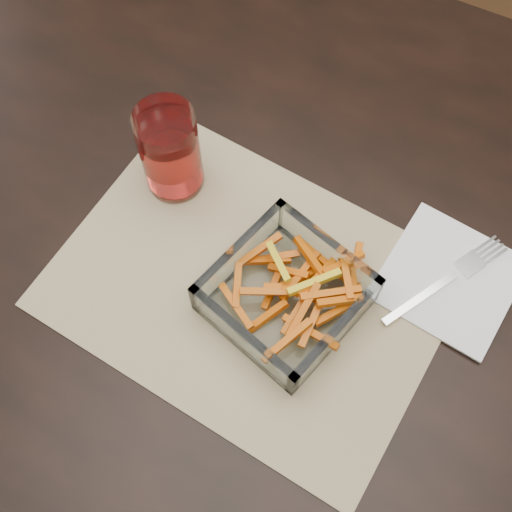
% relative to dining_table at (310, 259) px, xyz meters
% --- Properties ---
extents(dining_table, '(1.60, 0.90, 0.75)m').
position_rel_dining_table_xyz_m(dining_table, '(0.00, 0.00, 0.00)').
color(dining_table, black).
rests_on(dining_table, ground).
extents(placemat, '(0.48, 0.37, 0.00)m').
position_rel_dining_table_xyz_m(placemat, '(-0.04, -0.11, 0.09)').
color(placemat, tan).
rests_on(placemat, dining_table).
extents(glass_bowl, '(0.19, 0.19, 0.06)m').
position_rel_dining_table_xyz_m(glass_bowl, '(0.01, -0.11, 0.12)').
color(glass_bowl, white).
rests_on(glass_bowl, placemat).
extents(tumbler, '(0.07, 0.07, 0.13)m').
position_rel_dining_table_xyz_m(tumbler, '(-0.19, -0.02, 0.15)').
color(tumbler, white).
rests_on(tumbler, placemat).
extents(napkin, '(0.17, 0.17, 0.00)m').
position_rel_dining_table_xyz_m(napkin, '(0.17, 0.01, 0.09)').
color(napkin, white).
rests_on(napkin, placemat).
extents(fork, '(0.10, 0.17, 0.00)m').
position_rel_dining_table_xyz_m(fork, '(0.17, 0.01, 0.10)').
color(fork, silver).
rests_on(fork, napkin).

